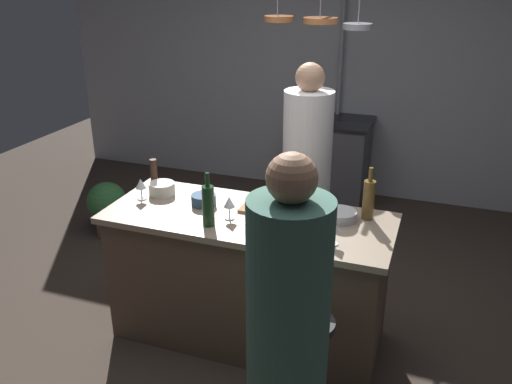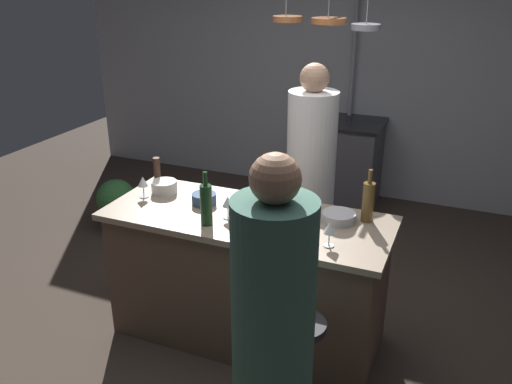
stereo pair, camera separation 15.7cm
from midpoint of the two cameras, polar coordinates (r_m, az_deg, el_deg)
name	(u,v)px [view 1 (the left image)]	position (r m, az deg, el deg)	size (l,w,h in m)	color
ground_plane	(249,334)	(3.81, -2.01, -14.87)	(9.00, 9.00, 0.00)	#382D26
back_wall	(343,72)	(5.85, 8.41, 12.42)	(6.40, 0.16, 2.60)	#9EA3A8
kitchen_island	(248,278)	(3.55, -2.11, -9.07)	(1.80, 0.72, 0.90)	brown
stove_range	(330,161)	(5.69, 7.08, 3.29)	(0.80, 0.64, 0.89)	#47474C
chef	(306,186)	(4.07, 4.21, 0.63)	(0.36, 0.36, 1.72)	white
bar_stool_right	(308,369)	(2.98, 3.91, -18.22)	(0.28, 0.28, 0.68)	#4C4C51
guest_right	(287,349)	(2.44, 1.40, -16.37)	(0.36, 0.36, 1.69)	#33594C
overhead_pot_rack	(326,44)	(4.89, 6.50, 15.34)	(0.88, 1.38, 2.17)	gray
potted_plant	(107,206)	(5.15, -16.34, -1.41)	(0.36, 0.36, 0.52)	brown
cutting_board	(267,208)	(3.41, -0.13, -1.75)	(0.32, 0.22, 0.02)	#997047
pepper_mill	(154,174)	(3.79, -11.94, 1.89)	(0.05, 0.05, 0.21)	#382319
wine_bottle_amber	(369,199)	(3.30, 10.53, -0.74)	(0.07, 0.07, 0.33)	brown
wine_bottle_red	(208,205)	(3.18, -6.50, -1.39)	(0.07, 0.07, 0.33)	#143319
wine_bottle_rose	(266,219)	(3.03, -0.45, -2.93)	(0.07, 0.07, 0.29)	#B78C8E
wine_glass_near_left_guest	(334,227)	(2.97, 6.76, -3.76)	(0.07, 0.07, 0.15)	silver
wine_glass_by_chef	(141,184)	(3.63, -13.31, 0.77)	(0.07, 0.07, 0.15)	silver
wine_glass_near_right_guest	(229,203)	(3.26, -4.24, -1.20)	(0.07, 0.07, 0.15)	silver
mixing_bowl_blue	(204,200)	(3.50, -6.86, -0.83)	(0.16, 0.16, 0.07)	#334C6B
mixing_bowl_steel	(340,215)	(3.31, 7.55, -2.46)	(0.20, 0.20, 0.06)	#B7B7BC
mixing_bowl_ceramic	(162,189)	(3.70, -11.14, 0.35)	(0.17, 0.17, 0.08)	silver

